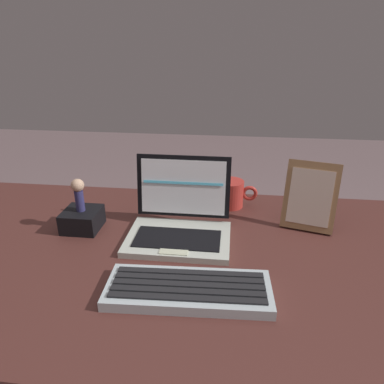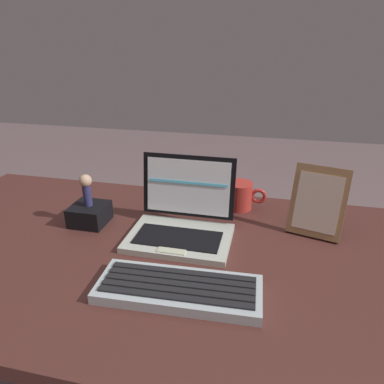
% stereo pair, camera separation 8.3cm
% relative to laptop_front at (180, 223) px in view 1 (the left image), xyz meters
% --- Properties ---
extents(desk, '(1.64, 0.76, 0.74)m').
position_rel_laptop_front_xyz_m(desk, '(0.04, -0.08, -0.11)').
color(desk, '#4B2521').
rests_on(desk, ground).
extents(laptop_front, '(0.26, 0.21, 0.20)m').
position_rel_laptop_front_xyz_m(laptop_front, '(0.00, 0.00, 0.00)').
color(laptop_front, beige).
rests_on(laptop_front, desk).
extents(external_keyboard, '(0.34, 0.14, 0.03)m').
position_rel_laptop_front_xyz_m(external_keyboard, '(0.05, -0.23, -0.03)').
color(external_keyboard, '#B0BDC2').
rests_on(external_keyboard, desk).
extents(photo_frame, '(0.15, 0.10, 0.18)m').
position_rel_laptop_front_xyz_m(photo_frame, '(0.34, 0.09, 0.05)').
color(photo_frame, '#936A44').
rests_on(photo_frame, desk).
extents(figurine_stand, '(0.10, 0.10, 0.06)m').
position_rel_laptop_front_xyz_m(figurine_stand, '(-0.27, 0.01, -0.01)').
color(figurine_stand, black).
rests_on(figurine_stand, desk).
extents(figurine, '(0.03, 0.03, 0.09)m').
position_rel_laptop_front_xyz_m(figurine, '(-0.27, 0.01, 0.07)').
color(figurine, navy).
rests_on(figurine, figurine_stand).
extents(coffee_mug, '(0.12, 0.08, 0.08)m').
position_rel_laptop_front_xyz_m(coffee_mug, '(0.13, 0.20, 0.00)').
color(coffee_mug, '#B7312A').
rests_on(coffee_mug, desk).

